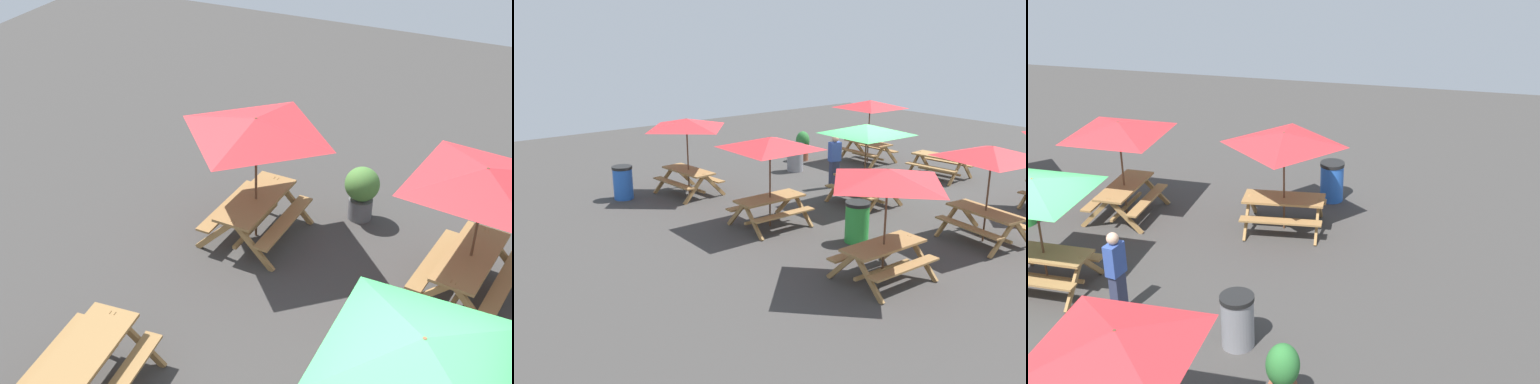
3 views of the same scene
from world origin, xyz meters
The scene contains 9 objects.
ground_plane centered at (0.00, 0.00, 0.00)m, with size 31.34×31.34×0.00m, color #3D3A38.
picnic_table_0 centered at (-3.86, -3.62, 1.99)m, with size 2.15×2.15×2.34m.
picnic_table_1 centered at (-0.11, -3.49, 1.99)m, with size 2.83×2.83×2.34m.
picnic_table_4 centered at (-3.37, 3.77, 1.99)m, with size 2.83×2.83×2.34m.
picnic_table_5 centered at (0.08, -0.22, 1.99)m, with size 2.83×2.83×2.34m.
trash_bin_gray centered at (-4.03, 0.76, 0.49)m, with size 0.59×0.59×0.98m.
trash_bin_blue centered at (-4.66, -5.36, 0.49)m, with size 0.59×0.59×0.98m.
potted_plant_1 centered at (-5.10, 2.07, 0.59)m, with size 0.52×0.52×1.11m.
person_standing centered at (-1.68, 0.33, 0.89)m, with size 0.29×0.40×1.67m.
Camera 3 is at (-6.96, 10.34, 7.44)m, focal length 50.00 mm.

